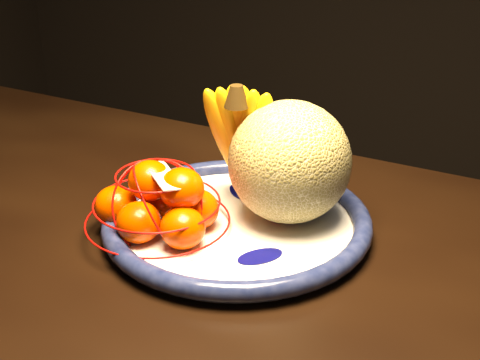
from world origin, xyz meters
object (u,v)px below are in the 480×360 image
at_px(banana_bunch, 243,135).
at_px(cantaloupe, 290,162).
at_px(fruit_bowl, 237,222).
at_px(mandarin_bag, 160,205).
at_px(dining_table, 163,353).

bearing_deg(banana_bunch, cantaloupe, -30.11).
height_order(fruit_bowl, cantaloupe, cantaloupe).
bearing_deg(cantaloupe, banana_bunch, 159.31).
xyz_separation_m(cantaloupe, mandarin_bag, (-0.14, -0.09, -0.04)).
height_order(dining_table, fruit_bowl, fruit_bowl).
relative_size(fruit_bowl, banana_bunch, 1.87).
distance_m(fruit_bowl, cantaloupe, 0.10).
bearing_deg(dining_table, mandarin_bag, 122.75).
height_order(banana_bunch, mandarin_bag, banana_bunch).
bearing_deg(dining_table, cantaloupe, 73.32).
xyz_separation_m(fruit_bowl, cantaloupe, (0.06, 0.04, 0.08)).
height_order(fruit_bowl, mandarin_bag, mandarin_bag).
bearing_deg(mandarin_bag, dining_table, -62.80).
distance_m(dining_table, cantaloupe, 0.28).
relative_size(dining_table, banana_bunch, 8.93).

